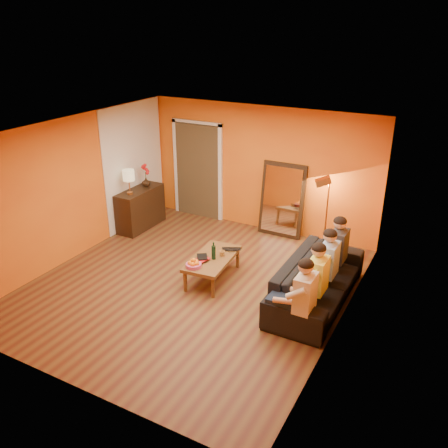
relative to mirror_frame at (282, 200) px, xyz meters
The scene contains 27 objects.
room_shell 2.39m from the mirror_frame, 103.68° to the right, with size 5.00×5.50×2.60m.
white_accent 3.21m from the mirror_frame, 163.83° to the right, with size 0.02×1.90×2.58m, color white.
doorway_recess 2.08m from the mirror_frame, behind, with size 1.06×0.30×2.10m, color #3F2D19.
door_jamb_left 2.64m from the mirror_frame, behind, with size 0.08×0.06×2.20m, color white.
door_jamb_right 1.51m from the mirror_frame, behind, with size 0.08×0.06×2.20m, color white.
door_header 2.46m from the mirror_frame, behind, with size 1.22×0.06×0.08m, color white.
mirror_frame is the anchor object (origin of this frame).
mirror_glass 0.04m from the mirror_frame, 90.00° to the right, with size 0.78×0.02×1.36m, color white.
sideboard 3.01m from the mirror_frame, 158.84° to the right, with size 0.44×1.18×0.85m, color black.
table_lamp 3.13m from the mirror_frame, 153.68° to the right, with size 0.24×0.24×0.51m, color beige, non-canonical shape.
sofa 2.58m from the mirror_frame, 55.29° to the right, with size 0.93×2.38×0.69m, color black.
coffee_table 2.38m from the mirror_frame, 98.32° to the right, with size 0.62×1.22×0.42m, color brown, non-canonical shape.
floor_lamp 1.05m from the mirror_frame, 15.45° to the right, with size 0.30×0.24×1.44m, color #D4853E, non-canonical shape.
dog 3.14m from the mirror_frame, 66.55° to the right, with size 0.32×0.50×0.59m, color #A46E4A, non-canonical shape.
person_far_left 3.48m from the mirror_frame, 62.94° to the right, with size 0.70×0.44×1.22m, color beige, non-canonical shape.
person_mid_left 3.00m from the mirror_frame, 58.15° to the right, with size 0.70×0.44×1.22m, color #E3E04B, non-canonical shape.
person_mid_right 2.55m from the mirror_frame, 51.59° to the right, with size 0.70×0.44×1.22m, color #94B1E5, non-canonical shape.
person_far_right 2.14m from the mirror_frame, 42.40° to the right, with size 0.70×0.44×1.22m, color #302F34, non-canonical shape.
fruit_bowl 2.79m from the mirror_frame, 99.02° to the right, with size 0.26×0.26×0.16m, color #C64677, non-canonical shape.
wine_bottle 2.37m from the mirror_frame, 96.94° to the right, with size 0.07×0.07×0.31m, color black.
tumbler 2.20m from the mirror_frame, 95.66° to the right, with size 0.10×0.10×0.09m, color #B27F3F.
laptop 1.98m from the mirror_frame, 94.57° to the right, with size 0.33×0.21×0.03m, color black.
book_lower 2.57m from the mirror_frame, 101.68° to the right, with size 0.17×0.23×0.02m, color black.
book_mid 2.55m from the mirror_frame, 101.50° to the right, with size 0.18×0.25×0.02m, color red.
book_upper 2.57m from the mirror_frame, 101.63° to the right, with size 0.17×0.23×0.02m, color black.
vase 2.92m from the mirror_frame, 163.43° to the right, with size 0.18×0.18×0.19m, color black.
flowers 2.95m from the mirror_frame, 163.43° to the right, with size 0.17×0.17×0.51m, color red, non-canonical shape.
Camera 1 is at (3.78, -5.88, 4.16)m, focal length 38.00 mm.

